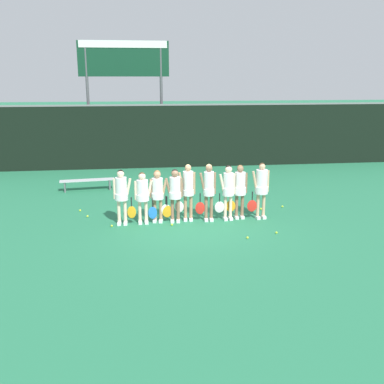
% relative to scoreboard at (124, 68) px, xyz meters
% --- Properties ---
extents(ground_plane, '(140.00, 140.00, 0.00)m').
position_rel_scoreboard_xyz_m(ground_plane, '(2.10, -9.54, -4.79)').
color(ground_plane, '#26724C').
extents(fence_windscreen, '(60.00, 0.08, 3.11)m').
position_rel_scoreboard_xyz_m(fence_windscreen, '(2.10, -0.91, -3.23)').
color(fence_windscreen, black).
rests_on(fence_windscreen, ground_plane).
extents(scoreboard, '(4.38, 0.15, 6.07)m').
position_rel_scoreboard_xyz_m(scoreboard, '(0.00, 0.00, 0.00)').
color(scoreboard, '#515156').
rests_on(scoreboard, ground_plane).
extents(bench_courtside, '(2.14, 0.59, 0.44)m').
position_rel_scoreboard_xyz_m(bench_courtside, '(-1.51, -5.17, -4.41)').
color(bench_courtside, '#B2B2B7').
rests_on(bench_courtside, ground_plane).
extents(player_0, '(0.66, 0.40, 1.71)m').
position_rel_scoreboard_xyz_m(player_0, '(-0.04, -9.60, -3.78)').
color(player_0, beige).
rests_on(player_0, ground_plane).
extents(player_1, '(0.67, 0.40, 1.61)m').
position_rel_scoreboard_xyz_m(player_1, '(0.60, -9.58, -3.84)').
color(player_1, beige).
rests_on(player_1, ground_plane).
extents(player_2, '(0.67, 0.39, 1.64)m').
position_rel_scoreboard_xyz_m(player_2, '(1.06, -9.49, -3.82)').
color(player_2, tan).
rests_on(player_2, ground_plane).
extents(player_3, '(0.67, 0.38, 1.67)m').
position_rel_scoreboard_xyz_m(player_3, '(1.58, -9.56, -3.80)').
color(player_3, '#8C664C').
rests_on(player_3, ground_plane).
extents(player_4, '(0.64, 0.36, 1.79)m').
position_rel_scoreboard_xyz_m(player_4, '(1.99, -9.47, -3.74)').
color(player_4, tan).
rests_on(player_4, ground_plane).
extents(player_5, '(0.64, 0.35, 1.80)m').
position_rel_scoreboard_xyz_m(player_5, '(2.63, -9.57, -3.73)').
color(player_5, '#8C664C').
rests_on(player_5, ground_plane).
extents(player_6, '(0.65, 0.36, 1.75)m').
position_rel_scoreboard_xyz_m(player_6, '(3.24, -9.55, -3.76)').
color(player_6, beige).
rests_on(player_6, ground_plane).
extents(player_7, '(0.68, 0.39, 1.73)m').
position_rel_scoreboard_xyz_m(player_7, '(3.64, -9.45, -3.77)').
color(player_7, '#8C664C').
rests_on(player_7, ground_plane).
extents(player_8, '(0.70, 0.41, 1.80)m').
position_rel_scoreboard_xyz_m(player_8, '(4.31, -9.55, -3.72)').
color(player_8, tan).
rests_on(player_8, ground_plane).
extents(tennis_ball_0, '(0.07, 0.07, 0.07)m').
position_rel_scoreboard_xyz_m(tennis_ball_0, '(1.45, -9.92, -4.76)').
color(tennis_ball_0, '#CCE033').
rests_on(tennis_ball_0, ground_plane).
extents(tennis_ball_1, '(0.07, 0.07, 0.07)m').
position_rel_scoreboard_xyz_m(tennis_ball_1, '(4.38, -11.02, -4.76)').
color(tennis_ball_1, '#CCE033').
rests_on(tennis_ball_1, ground_plane).
extents(tennis_ball_2, '(0.06, 0.06, 0.06)m').
position_rel_scoreboard_xyz_m(tennis_ball_2, '(-0.36, -9.80, -4.76)').
color(tennis_ball_2, '#CCE033').
rests_on(tennis_ball_2, ground_plane).
extents(tennis_ball_3, '(0.06, 0.06, 0.06)m').
position_rel_scoreboard_xyz_m(tennis_ball_3, '(3.45, -11.32, -4.76)').
color(tennis_ball_3, '#CCE033').
rests_on(tennis_ball_3, ground_plane).
extents(tennis_ball_4, '(0.07, 0.07, 0.07)m').
position_rel_scoreboard_xyz_m(tennis_ball_4, '(-1.18, -8.74, -4.76)').
color(tennis_ball_4, '#CCE033').
rests_on(tennis_ball_4, ground_plane).
extents(tennis_ball_5, '(0.07, 0.07, 0.07)m').
position_rel_scoreboard_xyz_m(tennis_ball_5, '(-1.49, -8.05, -4.76)').
color(tennis_ball_5, '#CCE033').
rests_on(tennis_ball_5, ground_plane).
extents(tennis_ball_6, '(0.07, 0.07, 0.07)m').
position_rel_scoreboard_xyz_m(tennis_ball_6, '(4.59, -8.63, -4.76)').
color(tennis_ball_6, '#CCE033').
rests_on(tennis_ball_6, ground_plane).
extents(tennis_ball_7, '(0.07, 0.07, 0.07)m').
position_rel_scoreboard_xyz_m(tennis_ball_7, '(5.41, -8.45, -4.76)').
color(tennis_ball_7, '#CCE033').
rests_on(tennis_ball_7, ground_plane).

